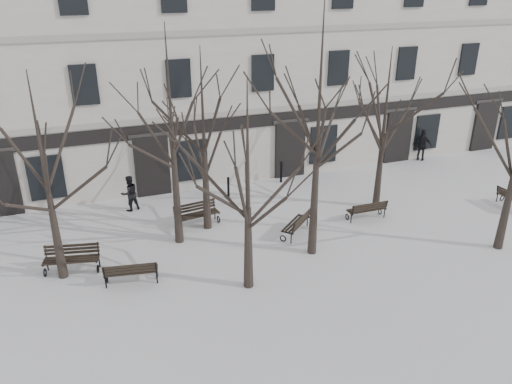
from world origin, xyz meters
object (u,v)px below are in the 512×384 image
bench_1 (131,271)px  tree_0 (42,156)px  tree_2 (319,104)px  bench_3 (196,214)px  bench_2 (367,209)px  tree_1 (248,165)px  bench_0 (72,258)px  bench_4 (297,224)px

bench_1 → tree_0: bearing=-20.6°
tree_2 → bench_3: (-3.52, 3.73, -5.18)m
tree_2 → bench_2: bearing=26.5°
tree_0 → bench_2: bearing=1.1°
tree_2 → bench_2: 6.47m
tree_1 → bench_1: bearing=158.1°
tree_0 → bench_0: tree_0 is taller
tree_1 → bench_1: size_ratio=3.76×
bench_0 → tree_0: bearing=-127.0°
tree_2 → bench_3: 7.29m
tree_1 → bench_2: size_ratio=4.04×
bench_0 → bench_2: size_ratio=1.15×
tree_1 → bench_1: (-3.67, 1.48, -3.85)m
bench_1 → bench_4: 6.84m
tree_1 → bench_1: tree_1 is taller
bench_2 → bench_4: size_ratio=1.02×
bench_0 → bench_1: size_ratio=1.07×
tree_2 → bench_2: size_ratio=5.30×
bench_2 → tree_2: bearing=27.2°
tree_0 → bench_1: tree_0 is taller
bench_0 → bench_1: (1.85, -1.56, -0.03)m
bench_1 → bench_4: bearing=-159.4°
tree_1 → bench_0: 7.37m
bench_1 → tree_2: bearing=-172.2°
tree_2 → bench_4: tree_2 is taller
bench_4 → tree_0: bearing=-41.8°
bench_0 → bench_2: 11.91m
tree_2 → bench_3: size_ratio=4.72×
tree_0 → bench_2: tree_0 is taller
tree_1 → bench_0: bearing=151.2°
tree_1 → bench_3: (-0.55, 5.00, -3.83)m
bench_0 → bench_4: size_ratio=1.18×
bench_0 → bench_4: bearing=10.8°
bench_0 → bench_1: 2.42m
bench_2 → bench_4: (-3.35, -0.19, 0.01)m
tree_2 → bench_0: 10.10m
bench_1 → bench_3: (3.12, 3.52, 0.02)m
tree_2 → bench_2: (3.42, 1.71, -5.22)m
bench_2 → tree_0: bearing=1.7°
bench_0 → bench_4: 8.57m
tree_0 → bench_3: bearing=23.0°
bench_1 → bench_4: size_ratio=1.10×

